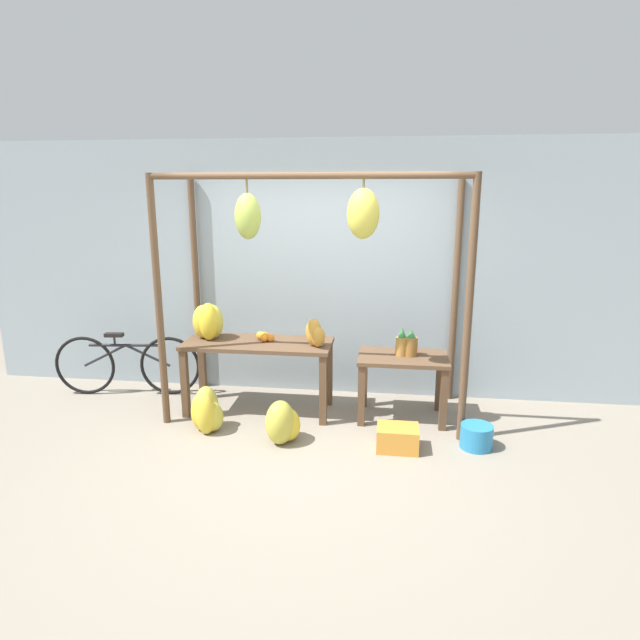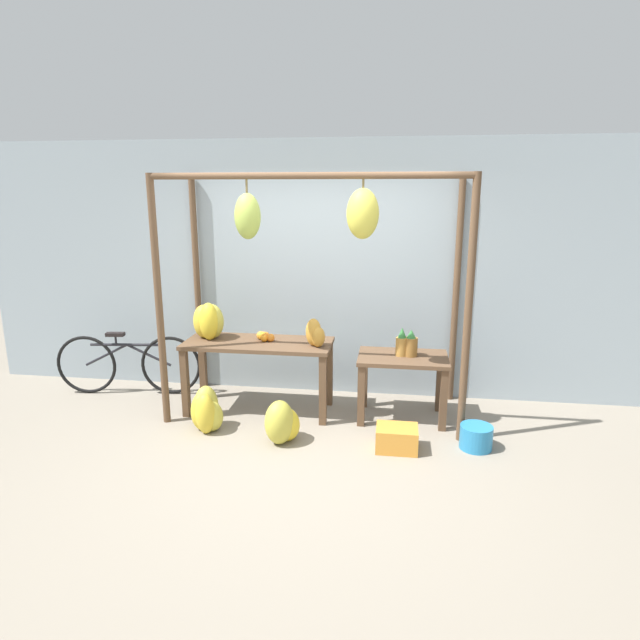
# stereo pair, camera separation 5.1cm
# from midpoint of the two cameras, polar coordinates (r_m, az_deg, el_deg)

# --- Properties ---
(ground_plane) EXTENTS (20.00, 20.00, 0.00)m
(ground_plane) POSITION_cam_midpoint_polar(r_m,az_deg,el_deg) (4.82, -2.55, -14.33)
(ground_plane) COLOR gray
(shop_wall_back) EXTENTS (8.00, 0.08, 2.80)m
(shop_wall_back) POSITION_cam_midpoint_polar(r_m,az_deg,el_deg) (5.94, 0.06, 5.33)
(shop_wall_back) COLOR #99A8B2
(shop_wall_back) RESTS_ON ground_plane
(stall_awning) EXTENTS (2.94, 1.17, 2.42)m
(stall_awning) POSITION_cam_midpoint_polar(r_m,az_deg,el_deg) (5.02, -0.81, 7.48)
(stall_awning) COLOR brown
(stall_awning) RESTS_ON ground_plane
(display_table_main) EXTENTS (1.51, 0.61, 0.75)m
(display_table_main) POSITION_cam_midpoint_polar(r_m,az_deg,el_deg) (5.55, -6.86, -3.54)
(display_table_main) COLOR brown
(display_table_main) RESTS_ON ground_plane
(display_table_side) EXTENTS (0.89, 0.58, 0.66)m
(display_table_side) POSITION_cam_midpoint_polar(r_m,az_deg,el_deg) (5.43, 8.52, -5.22)
(display_table_side) COLOR brown
(display_table_side) RESTS_ON ground_plane
(banana_pile_on_table) EXTENTS (0.40, 0.41, 0.39)m
(banana_pile_on_table) POSITION_cam_midpoint_polar(r_m,az_deg,el_deg) (5.67, -12.08, -0.16)
(banana_pile_on_table) COLOR gold
(banana_pile_on_table) RESTS_ON display_table_main
(orange_pile) EXTENTS (0.21, 0.16, 0.09)m
(orange_pile) POSITION_cam_midpoint_polar(r_m,az_deg,el_deg) (5.53, -6.15, -1.79)
(orange_pile) COLOR orange
(orange_pile) RESTS_ON display_table_main
(pineapple_cluster) EXTENTS (0.22, 0.13, 0.29)m
(pineapple_cluster) POSITION_cam_midpoint_polar(r_m,az_deg,el_deg) (5.37, 8.96, -2.53)
(pineapple_cluster) COLOR #B27F38
(pineapple_cluster) RESTS_ON display_table_side
(banana_pile_ground_left) EXTENTS (0.37, 0.41, 0.43)m
(banana_pile_ground_left) POSITION_cam_midpoint_polar(r_m,az_deg,el_deg) (5.32, -12.30, -9.56)
(banana_pile_ground_left) COLOR gold
(banana_pile_ground_left) RESTS_ON ground_plane
(banana_pile_ground_right) EXTENTS (0.40, 0.44, 0.41)m
(banana_pile_ground_right) POSITION_cam_midpoint_polar(r_m,az_deg,el_deg) (5.01, -4.26, -10.93)
(banana_pile_ground_right) COLOR yellow
(banana_pile_ground_right) RESTS_ON ground_plane
(fruit_crate_white) EXTENTS (0.37, 0.28, 0.21)m
(fruit_crate_white) POSITION_cam_midpoint_polar(r_m,az_deg,el_deg) (4.94, 7.97, -12.35)
(fruit_crate_white) COLOR orange
(fruit_crate_white) RESTS_ON ground_plane
(blue_bucket) EXTENTS (0.29, 0.29, 0.22)m
(blue_bucket) POSITION_cam_midpoint_polar(r_m,az_deg,el_deg) (5.11, 16.07, -11.84)
(blue_bucket) COLOR teal
(blue_bucket) RESTS_ON ground_plane
(parked_bicycle) EXTENTS (1.63, 0.23, 0.72)m
(parked_bicycle) POSITION_cam_midpoint_polar(r_m,az_deg,el_deg) (6.42, -20.08, -4.47)
(parked_bicycle) COLOR black
(parked_bicycle) RESTS_ON ground_plane
(papaya_pile) EXTENTS (0.24, 0.22, 0.28)m
(papaya_pile) POSITION_cam_midpoint_polar(r_m,az_deg,el_deg) (5.29, -0.78, -1.50)
(papaya_pile) COLOR gold
(papaya_pile) RESTS_ON display_table_main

